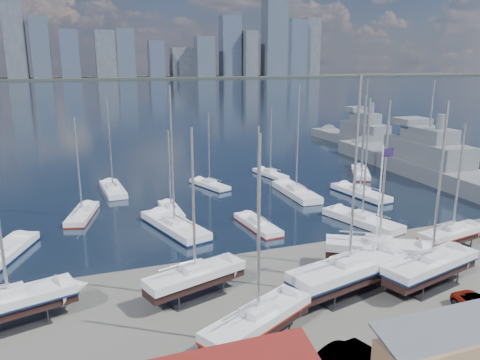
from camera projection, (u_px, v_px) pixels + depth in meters
name	position (u px, v px, depth m)	size (l,w,h in m)	color
ground	(346.00, 285.00, 42.63)	(1400.00, 1400.00, 0.00)	#605E59
water	(101.00, 92.00, 324.92)	(1400.00, 600.00, 0.40)	#1A283D
far_shore	(85.00, 78.00, 561.34)	(1400.00, 80.00, 2.20)	#2D332D
skyline	(76.00, 45.00, 543.77)	(639.14, 43.80, 107.69)	#475166
sailboat_cradle_0	(9.00, 303.00, 35.22)	(10.05, 5.18, 15.67)	#2D2D33
sailboat_cradle_1	(258.00, 321.00, 32.86)	(9.60, 6.71, 15.32)	#2D2D33
sailboat_cradle_2	(195.00, 276.00, 39.73)	(9.29, 5.13, 14.72)	#2D2D33
sailboat_cradle_3	(349.00, 271.00, 40.25)	(12.17, 5.97, 18.73)	#2D2D33
sailboat_cradle_4	(379.00, 249.00, 45.27)	(10.09, 7.59, 16.40)	#2D2D33
sailboat_cradle_5	(431.00, 266.00, 41.58)	(10.75, 5.33, 16.68)	#2D2D33
sailboat_cradle_6	(452.00, 234.00, 49.72)	(8.65, 3.73, 13.71)	#2D2D33
sailboat_moored_0	(3.00, 255.00, 48.34)	(6.68, 11.05, 15.99)	black
sailboat_moored_1	(82.00, 215.00, 61.05)	(4.87, 9.47, 13.63)	black
sailboat_moored_2	(113.00, 190.00, 72.76)	(3.41, 10.17, 15.12)	black
sailboat_moored_3	(175.00, 228.00, 56.38)	(6.50, 12.52, 18.02)	black
sailboat_moored_4	(171.00, 210.00, 62.92)	(2.18, 7.73, 11.66)	black
sailboat_moored_5	(210.00, 185.00, 75.81)	(5.03, 8.79, 12.68)	black
sailboat_moored_6	(258.00, 225.00, 57.18)	(3.26, 8.95, 13.10)	black
sailboat_moored_7	(296.00, 193.00, 71.09)	(3.53, 11.56, 17.33)	black
sailboat_moored_8	(270.00, 175.00, 83.04)	(3.76, 8.76, 12.68)	black
sailboat_moored_9	(362.00, 222.00, 58.53)	(5.85, 11.24, 16.34)	black
sailboat_moored_10	(360.00, 194.00, 70.75)	(4.38, 10.93, 15.89)	black
sailboat_moored_11	(361.00, 174.00, 83.80)	(7.41, 10.01, 14.89)	black
naval_ship_east	(426.00, 167.00, 82.97)	(10.96, 50.08, 18.47)	slate
naval_ship_west	(364.00, 140.00, 112.11)	(7.21, 38.75, 17.47)	slate
car_b	(344.00, 357.00, 30.81)	(1.72, 4.93, 1.62)	gray
car_d	(468.00, 335.00, 33.50)	(1.87, 4.60, 1.33)	gray
flagpole	(380.00, 206.00, 41.24)	(1.13, 0.12, 12.78)	white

